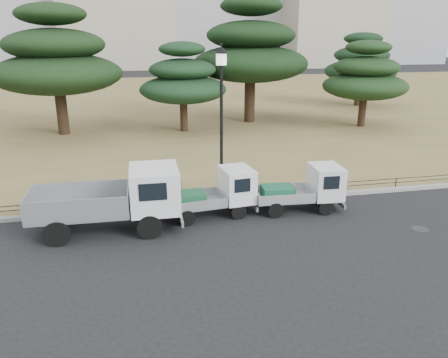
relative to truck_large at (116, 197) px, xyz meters
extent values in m
plane|color=black|center=(4.07, -0.99, -1.23)|extent=(220.00, 220.00, 0.00)
cube|color=olive|center=(4.07, 29.61, -1.16)|extent=(120.00, 56.00, 0.15)
cube|color=gray|center=(4.07, 1.61, -1.15)|extent=(120.00, 0.25, 0.16)
cylinder|color=black|center=(1.09, -0.97, -0.80)|extent=(0.87, 0.19, 0.86)
cylinder|color=black|center=(1.12, 0.93, -0.80)|extent=(0.87, 0.19, 0.86)
cylinder|color=black|center=(-1.90, -0.91, -0.80)|extent=(0.87, 0.19, 0.86)
cylinder|color=black|center=(-1.86, 0.98, -0.80)|extent=(0.87, 0.19, 0.86)
cube|color=#2D2D30|center=(-0.35, 0.01, -0.57)|extent=(4.85, 1.12, 0.15)
cube|color=gray|center=(-1.21, 0.02, -0.08)|extent=(3.39, 1.95, 0.84)
cube|color=silver|center=(1.36, -0.02, 0.24)|extent=(1.71, 2.08, 1.48)
cylinder|color=black|center=(4.43, 0.04, -0.93)|extent=(0.61, 0.22, 0.60)
cylinder|color=black|center=(4.28, 1.34, -0.93)|extent=(0.61, 0.22, 0.60)
cylinder|color=black|center=(2.45, -0.18, -0.93)|extent=(0.61, 0.22, 0.60)
cylinder|color=black|center=(2.31, 1.12, -0.93)|extent=(0.61, 0.22, 0.60)
cube|color=#2D2D30|center=(3.40, 0.58, -0.79)|extent=(3.27, 1.09, 0.14)
cube|color=#9C9FA3|center=(2.82, 0.52, -0.53)|extent=(2.35, 1.59, 0.40)
cube|color=silver|center=(4.52, 0.71, -0.08)|extent=(1.27, 1.59, 1.28)
cube|color=#195A35|center=(2.60, 0.49, -0.43)|extent=(1.31, 1.01, 0.44)
cylinder|color=black|center=(7.82, -0.27, -0.93)|extent=(0.60, 0.20, 0.60)
cylinder|color=black|center=(7.91, 1.03, -0.93)|extent=(0.60, 0.20, 0.60)
cylinder|color=black|center=(5.83, -0.13, -0.93)|extent=(0.60, 0.20, 0.60)
cylinder|color=black|center=(5.93, 1.17, -0.93)|extent=(0.60, 0.20, 0.60)
cube|color=#2D2D30|center=(6.90, 0.45, -0.80)|extent=(3.25, 0.95, 0.14)
cube|color=#ACAEB3|center=(6.32, 0.49, -0.53)|extent=(2.30, 1.50, 0.40)
cube|color=silver|center=(8.03, 0.37, -0.10)|extent=(1.21, 1.54, 1.26)
cube|color=#1A5B3E|center=(6.10, 0.50, -0.43)|extent=(1.27, 0.96, 0.44)
cylinder|color=black|center=(4.16, 1.91, -1.00)|extent=(0.46, 0.46, 0.17)
cylinder|color=black|center=(4.16, 1.91, 1.69)|extent=(0.13, 0.13, 5.21)
cylinder|color=white|center=(4.16, 1.91, 4.51)|extent=(0.42, 0.42, 0.42)
cone|color=black|center=(4.16, 1.91, 4.84)|extent=(0.54, 0.54, 0.26)
cylinder|color=black|center=(4.07, 1.76, -0.88)|extent=(38.00, 0.03, 0.03)
cylinder|color=black|center=(4.07, 1.76, -0.70)|extent=(38.00, 0.03, 0.03)
cylinder|color=black|center=(4.07, 1.76, -0.88)|extent=(0.04, 0.04, 0.40)
cube|color=navy|center=(-2.36, 2.03, -0.72)|extent=(1.82, 1.55, 0.73)
cube|color=navy|center=(-2.05, 1.87, -0.20)|extent=(0.88, 0.81, 0.31)
cylinder|color=#2D2D30|center=(10.57, -2.19, -1.23)|extent=(0.60, 0.60, 0.01)
cylinder|color=black|center=(-3.90, 16.35, 0.56)|extent=(0.74, 0.74, 3.28)
ellipsoid|color=black|center=(-3.90, 16.35, 2.94)|extent=(8.43, 8.43, 2.70)
ellipsoid|color=black|center=(-3.90, 16.35, 4.79)|extent=(6.43, 6.43, 2.06)
ellipsoid|color=black|center=(-3.90, 16.35, 6.63)|extent=(4.44, 4.44, 1.42)
cylinder|color=black|center=(4.27, 15.61, 0.10)|extent=(0.53, 0.53, 2.37)
ellipsoid|color=black|center=(4.27, 15.61, 1.82)|extent=(5.96, 5.96, 1.91)
ellipsoid|color=black|center=(4.27, 15.61, 3.15)|extent=(4.56, 4.56, 1.46)
ellipsoid|color=black|center=(4.27, 15.61, 4.48)|extent=(3.15, 3.15, 1.01)
cylinder|color=black|center=(9.67, 18.04, 0.72)|extent=(0.81, 0.81, 3.60)
ellipsoid|color=black|center=(9.67, 18.04, 3.33)|extent=(8.66, 8.66, 2.77)
ellipsoid|color=black|center=(9.67, 18.04, 5.35)|extent=(6.61, 6.61, 2.12)
ellipsoid|color=black|center=(9.67, 18.04, 7.37)|extent=(4.57, 4.57, 1.46)
cylinder|color=black|center=(17.34, 14.60, 0.11)|extent=(0.54, 0.54, 2.39)
ellipsoid|color=#193115|center=(17.34, 14.60, 1.85)|extent=(6.08, 6.08, 1.94)
ellipsoid|color=#193115|center=(17.34, 14.60, 3.20)|extent=(4.64, 4.64, 1.48)
ellipsoid|color=#193115|center=(17.34, 14.60, 4.54)|extent=(3.20, 3.20, 1.03)
cylinder|color=black|center=(21.95, 23.84, 0.22)|extent=(0.59, 0.59, 2.61)
ellipsoid|color=black|center=(21.95, 23.84, 2.11)|extent=(6.66, 6.66, 2.13)
ellipsoid|color=black|center=(21.95, 23.84, 3.58)|extent=(5.09, 5.09, 1.63)
ellipsoid|color=black|center=(21.95, 23.84, 5.05)|extent=(3.51, 3.51, 1.12)
camera|label=1|loc=(0.78, -14.69, 5.38)|focal=35.00mm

